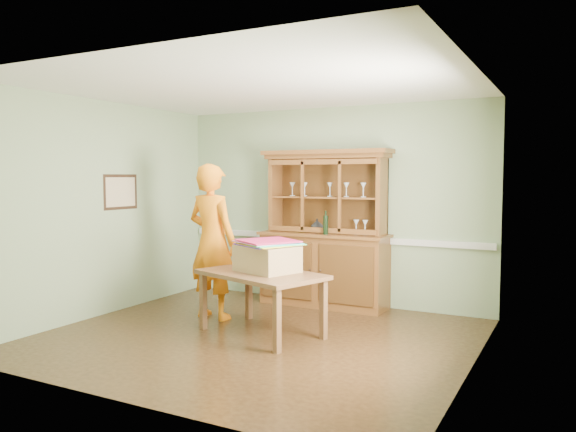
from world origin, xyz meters
The scene contains 14 objects.
floor centered at (0.00, 0.00, 0.00)m, with size 4.50×4.50×0.00m, color #4B3018.
ceiling centered at (0.00, 0.00, 2.70)m, with size 4.50×4.50×0.00m, color white.
wall_back centered at (0.00, 2.00, 1.35)m, with size 4.50×4.50×0.00m, color #8BA47B.
wall_left centered at (-2.25, 0.00, 1.35)m, with size 4.00×4.00×0.00m, color #8BA47B.
wall_right centered at (2.25, 0.00, 1.35)m, with size 4.00×4.00×0.00m, color #8BA47B.
wall_front centered at (0.00, -2.00, 1.35)m, with size 4.50×4.50×0.00m, color #8BA47B.
chair_rail centered at (0.00, 1.98, 0.90)m, with size 4.41×0.05×0.08m, color silver.
framed_map centered at (-2.23, 0.30, 1.55)m, with size 0.03×0.60×0.46m.
window_panel centered at (2.23, -0.30, 1.50)m, with size 0.03×0.96×1.36m.
china_hutch centered at (0.03, 1.76, 0.74)m, with size 1.79×0.59×2.11m.
dining_table centered at (-0.02, 0.14, 0.61)m, with size 1.58×1.22×0.69m.
cardboard_box centered at (0.01, 0.21, 0.84)m, with size 0.63×0.50×0.29m, color #A78456.
kite_stack centered at (0.03, 0.23, 1.02)m, with size 0.78×0.78×0.06m.
person centered at (-0.92, 0.49, 0.95)m, with size 0.69×0.46×1.91m, color orange.
Camera 1 is at (3.09, -5.16, 1.75)m, focal length 35.00 mm.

